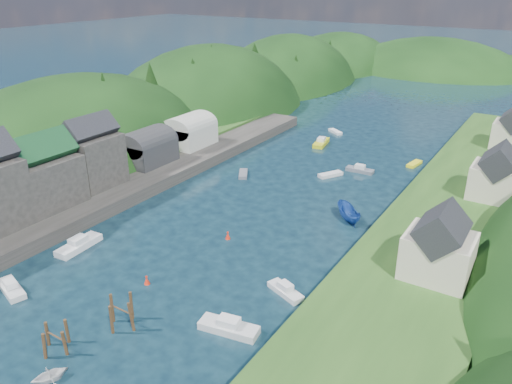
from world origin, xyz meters
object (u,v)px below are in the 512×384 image
Objects in this scene: channel_buoy_near at (147,280)px; piling_cluster_near at (56,341)px; piling_cluster_far at (122,315)px; channel_buoy_far at (228,236)px.

piling_cluster_near is at bearing -87.41° from channel_buoy_near.
piling_cluster_far reaches higher than channel_buoy_far.
piling_cluster_far reaches higher than piling_cluster_near.
channel_buoy_near is (-0.58, 12.72, -0.61)m from piling_cluster_near.
channel_buoy_far is (1.71, 13.79, 0.00)m from channel_buoy_near.
channel_buoy_far is at bearing 94.17° from piling_cluster_far.
channel_buoy_near is at bearing -97.06° from channel_buoy_far.
piling_cluster_far is (2.63, 5.87, 0.29)m from piling_cluster_near.
piling_cluster_far is at bearing -64.88° from channel_buoy_near.
channel_buoy_near is 13.90m from channel_buoy_far.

